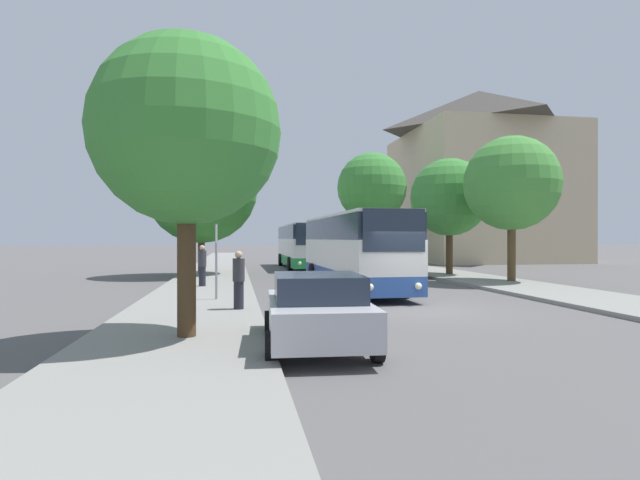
{
  "coord_description": "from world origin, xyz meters",
  "views": [
    {
      "loc": [
        -5.74,
        -14.84,
        2.27
      ],
      "look_at": [
        -1.11,
        12.38,
        2.18
      ],
      "focal_mm": 28.0,
      "sensor_mm": 36.0,
      "label": 1
    }
  ],
  "objects_px": {
    "tree_right_near": "(372,188)",
    "bus_front": "(352,250)",
    "pedestrian_waiting_near": "(239,280)",
    "tree_right_mid": "(512,184)",
    "pedestrian_waiting_far": "(202,265)",
    "bus_middle": "(301,245)",
    "parked_car_right_far": "(368,258)",
    "tree_right_far": "(449,197)",
    "parked_car_left_curb": "(317,310)",
    "parked_car_right_near": "(400,265)",
    "bus_stop_sign": "(216,253)",
    "tree_left_far": "(186,131)",
    "tree_left_near": "(201,187)"
  },
  "relations": [
    {
      "from": "pedestrian_waiting_far",
      "to": "tree_right_near",
      "type": "xyz_separation_m",
      "value": [
        12.99,
        18.67,
        5.54
      ]
    },
    {
      "from": "parked_car_right_far",
      "to": "tree_right_far",
      "type": "height_order",
      "value": "tree_right_far"
    },
    {
      "from": "bus_middle",
      "to": "tree_right_mid",
      "type": "distance_m",
      "value": 17.45
    },
    {
      "from": "bus_front",
      "to": "pedestrian_waiting_far",
      "type": "height_order",
      "value": "bus_front"
    },
    {
      "from": "bus_middle",
      "to": "tree_left_far",
      "type": "height_order",
      "value": "tree_left_far"
    },
    {
      "from": "tree_left_near",
      "to": "tree_right_far",
      "type": "distance_m",
      "value": 14.77
    },
    {
      "from": "pedestrian_waiting_near",
      "to": "bus_middle",
      "type": "bearing_deg",
      "value": 119.88
    },
    {
      "from": "pedestrian_waiting_near",
      "to": "tree_left_far",
      "type": "relative_size",
      "value": 0.27
    },
    {
      "from": "tree_left_far",
      "to": "tree_right_mid",
      "type": "height_order",
      "value": "tree_right_mid"
    },
    {
      "from": "parked_car_right_near",
      "to": "tree_right_far",
      "type": "xyz_separation_m",
      "value": [
        3.16,
        0.31,
        3.96
      ]
    },
    {
      "from": "bus_front",
      "to": "tree_left_near",
      "type": "distance_m",
      "value": 11.85
    },
    {
      "from": "bus_front",
      "to": "tree_right_near",
      "type": "xyz_separation_m",
      "value": [
        6.4,
        19.7,
        4.86
      ]
    },
    {
      "from": "tree_left_near",
      "to": "tree_right_far",
      "type": "relative_size",
      "value": 1.24
    },
    {
      "from": "tree_right_mid",
      "to": "parked_car_left_curb",
      "type": "bearing_deg",
      "value": -132.92
    },
    {
      "from": "pedestrian_waiting_near",
      "to": "tree_right_near",
      "type": "height_order",
      "value": "tree_right_near"
    },
    {
      "from": "pedestrian_waiting_near",
      "to": "pedestrian_waiting_far",
      "type": "distance_m",
      "value": 7.68
    },
    {
      "from": "parked_car_right_far",
      "to": "pedestrian_waiting_near",
      "type": "height_order",
      "value": "pedestrian_waiting_near"
    },
    {
      "from": "tree_right_mid",
      "to": "tree_right_far",
      "type": "height_order",
      "value": "tree_right_mid"
    },
    {
      "from": "pedestrian_waiting_near",
      "to": "tree_right_mid",
      "type": "height_order",
      "value": "tree_right_mid"
    },
    {
      "from": "tree_left_far",
      "to": "tree_right_near",
      "type": "bearing_deg",
      "value": 67.39
    },
    {
      "from": "bus_stop_sign",
      "to": "pedestrian_waiting_near",
      "type": "height_order",
      "value": "bus_stop_sign"
    },
    {
      "from": "bus_stop_sign",
      "to": "tree_left_far",
      "type": "distance_m",
      "value": 7.2
    },
    {
      "from": "tree_left_near",
      "to": "tree_right_near",
      "type": "distance_m",
      "value": 17.45
    },
    {
      "from": "bus_middle",
      "to": "tree_right_far",
      "type": "xyz_separation_m",
      "value": [
        7.61,
        -9.83,
        2.94
      ]
    },
    {
      "from": "parked_car_right_far",
      "to": "tree_right_near",
      "type": "distance_m",
      "value": 8.22
    },
    {
      "from": "bus_front",
      "to": "parked_car_left_curb",
      "type": "distance_m",
      "value": 12.13
    },
    {
      "from": "bus_stop_sign",
      "to": "tree_left_near",
      "type": "relative_size",
      "value": 0.31
    },
    {
      "from": "bus_stop_sign",
      "to": "tree_right_mid",
      "type": "height_order",
      "value": "tree_right_mid"
    },
    {
      "from": "pedestrian_waiting_far",
      "to": "tree_right_near",
      "type": "bearing_deg",
      "value": 170.98
    },
    {
      "from": "parked_car_right_far",
      "to": "tree_left_far",
      "type": "bearing_deg",
      "value": 65.85
    },
    {
      "from": "bus_middle",
      "to": "parked_car_right_far",
      "type": "xyz_separation_m",
      "value": [
        4.79,
        -1.9,
        -0.95
      ]
    },
    {
      "from": "tree_left_near",
      "to": "pedestrian_waiting_far",
      "type": "bearing_deg",
      "value": -85.96
    },
    {
      "from": "tree_right_near",
      "to": "bus_front",
      "type": "bearing_deg",
      "value": -108.01
    },
    {
      "from": "tree_left_far",
      "to": "tree_right_far",
      "type": "xyz_separation_m",
      "value": [
        13.58,
        16.75,
        0.11
      ]
    },
    {
      "from": "bus_front",
      "to": "tree_left_near",
      "type": "bearing_deg",
      "value": 128.28
    },
    {
      "from": "bus_stop_sign",
      "to": "tree_left_far",
      "type": "relative_size",
      "value": 0.4
    },
    {
      "from": "bus_stop_sign",
      "to": "parked_car_left_curb",
      "type": "bearing_deg",
      "value": -73.27
    },
    {
      "from": "pedestrian_waiting_far",
      "to": "tree_right_mid",
      "type": "relative_size",
      "value": 0.25
    },
    {
      "from": "parked_car_right_far",
      "to": "pedestrian_waiting_near",
      "type": "relative_size",
      "value": 2.67
    },
    {
      "from": "bus_front",
      "to": "parked_car_right_far",
      "type": "distance_m",
      "value": 14.92
    },
    {
      "from": "tree_left_far",
      "to": "tree_right_mid",
      "type": "xyz_separation_m",
      "value": [
        14.65,
        11.79,
        0.42
      ]
    },
    {
      "from": "parked_car_right_near",
      "to": "tree_right_near",
      "type": "height_order",
      "value": "tree_right_near"
    },
    {
      "from": "parked_car_left_curb",
      "to": "tree_right_near",
      "type": "distance_m",
      "value": 33.32
    },
    {
      "from": "bus_middle",
      "to": "parked_car_right_near",
      "type": "relative_size",
      "value": 2.91
    },
    {
      "from": "parked_car_right_near",
      "to": "tree_left_far",
      "type": "height_order",
      "value": "tree_left_far"
    },
    {
      "from": "tree_left_far",
      "to": "bus_front",
      "type": "bearing_deg",
      "value": 59.55
    },
    {
      "from": "bus_middle",
      "to": "bus_stop_sign",
      "type": "bearing_deg",
      "value": -105.91
    },
    {
      "from": "pedestrian_waiting_far",
      "to": "bus_middle",
      "type": "bearing_deg",
      "value": -177.19
    },
    {
      "from": "bus_middle",
      "to": "tree_right_near",
      "type": "bearing_deg",
      "value": 28.55
    },
    {
      "from": "bus_stop_sign",
      "to": "tree_right_far",
      "type": "relative_size",
      "value": 0.38
    }
  ]
}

